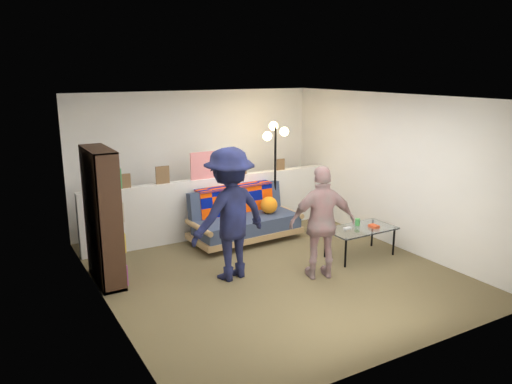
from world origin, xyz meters
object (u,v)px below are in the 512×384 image
at_px(futon_sofa, 245,219).
at_px(floor_lamp, 275,154).
at_px(person_right, 322,223).
at_px(person_left, 230,214).
at_px(coffee_table, 361,230).
at_px(bookshelf, 103,221).

distance_m(futon_sofa, floor_lamp, 1.26).
xyz_separation_m(futon_sofa, person_right, (0.18, -1.84, 0.41)).
bearing_deg(person_left, floor_lamp, -148.98).
bearing_deg(person_left, coffee_table, 160.92).
height_order(coffee_table, floor_lamp, floor_lamp).
bearing_deg(bookshelf, coffee_table, -15.40).
distance_m(coffee_table, person_right, 1.10).
xyz_separation_m(bookshelf, floor_lamp, (3.14, 0.81, 0.50)).
height_order(bookshelf, person_left, bookshelf).
xyz_separation_m(futon_sofa, person_left, (-0.90, -1.24, 0.53)).
xyz_separation_m(futon_sofa, bookshelf, (-2.39, -0.53, 0.48)).
bearing_deg(floor_lamp, futon_sofa, -159.59).
relative_size(person_left, person_right, 1.16).
xyz_separation_m(coffee_table, floor_lamp, (-0.41, 1.79, 0.92)).
bearing_deg(bookshelf, person_right, -27.05).
bearing_deg(coffee_table, person_left, 172.51).
bearing_deg(bookshelf, floor_lamp, 14.50).
relative_size(bookshelf, coffee_table, 1.69).
height_order(futon_sofa, bookshelf, bookshelf).
relative_size(bookshelf, person_left, 1.01).
bearing_deg(bookshelf, person_left, -25.37).
height_order(floor_lamp, person_right, floor_lamp).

